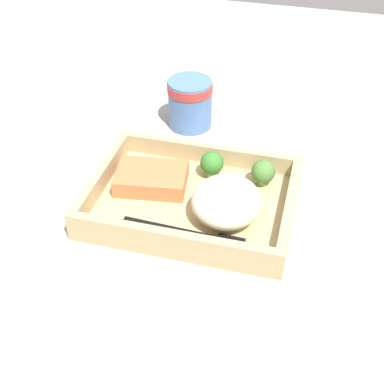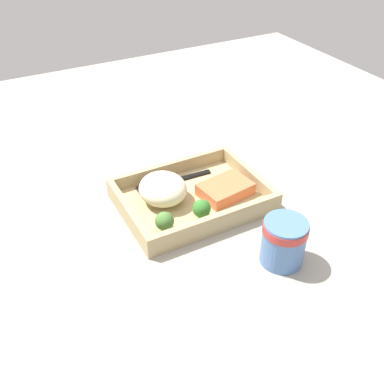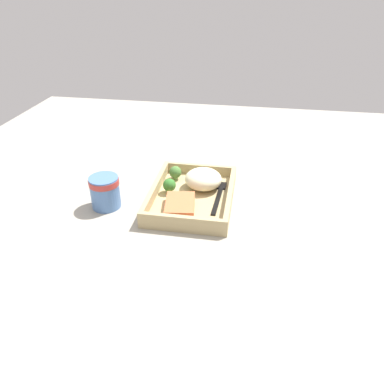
{
  "view_description": "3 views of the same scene",
  "coord_description": "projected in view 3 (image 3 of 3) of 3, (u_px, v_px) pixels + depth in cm",
  "views": [
    {
      "loc": [
        14.13,
        -53.25,
        47.35
      ],
      "look_at": [
        0.0,
        0.0,
        2.7
      ],
      "focal_mm": 50.0,
      "sensor_mm": 36.0,
      "label": 1
    },
    {
      "loc": [
        32.12,
        60.36,
        52.96
      ],
      "look_at": [
        0.0,
        0.0,
        2.7
      ],
      "focal_mm": 42.0,
      "sensor_mm": 36.0,
      "label": 2
    },
    {
      "loc": [
        -79.07,
        -13.44,
        50.02
      ],
      "look_at": [
        0.0,
        0.0,
        2.7
      ],
      "focal_mm": 35.0,
      "sensor_mm": 36.0,
      "label": 3
    }
  ],
  "objects": [
    {
      "name": "tray_rim",
      "position": [
        192.0,
        192.0,
        0.93
      ],
      "size": [
        27.02,
        20.12,
        2.81
      ],
      "color": "tan",
      "rests_on": "takeout_tray"
    },
    {
      "name": "ground_plane",
      "position": [
        192.0,
        205.0,
        0.95
      ],
      "size": [
        160.0,
        160.0,
        2.0
      ],
      "primitive_type": "cube",
      "color": "gray"
    },
    {
      "name": "paper_cup",
      "position": [
        105.0,
        190.0,
        0.9
      ],
      "size": [
        7.26,
        7.26,
        8.02
      ],
      "color": "#4C73AE",
      "rests_on": "ground_plane"
    },
    {
      "name": "fork",
      "position": [
        219.0,
        196.0,
        0.94
      ],
      "size": [
        15.86,
        2.35,
        0.44
      ],
      "color": "black",
      "rests_on": "takeout_tray"
    },
    {
      "name": "takeout_tray",
      "position": [
        192.0,
        199.0,
        0.94
      ],
      "size": [
        27.02,
        20.12,
        1.2
      ],
      "primitive_type": "cube",
      "color": "tan",
      "rests_on": "ground_plane"
    },
    {
      "name": "salmon_fillet",
      "position": [
        180.0,
        206.0,
        0.88
      ],
      "size": [
        10.46,
        8.04,
        2.39
      ],
      "primitive_type": "cube",
      "rotation": [
        0.0,
        0.0,
        0.14
      ],
      "color": "#DB6B40",
      "rests_on": "takeout_tray"
    },
    {
      "name": "mashed_potatoes",
      "position": [
        203.0,
        179.0,
        0.97
      ],
      "size": [
        8.92,
        9.55,
        5.28
      ],
      "primitive_type": "ellipsoid",
      "color": "#EEE6BB",
      "rests_on": "takeout_tray"
    },
    {
      "name": "broccoli_floret_2",
      "position": [
        169.0,
        185.0,
        0.95
      ],
      "size": [
        3.31,
        3.31,
        3.88
      ],
      "color": "#83AD5D",
      "rests_on": "takeout_tray"
    },
    {
      "name": "broccoli_floret_1",
      "position": [
        175.0,
        172.0,
        1.01
      ],
      "size": [
        3.31,
        3.31,
        3.82
      ],
      "color": "#76A157",
      "rests_on": "takeout_tray"
    }
  ]
}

